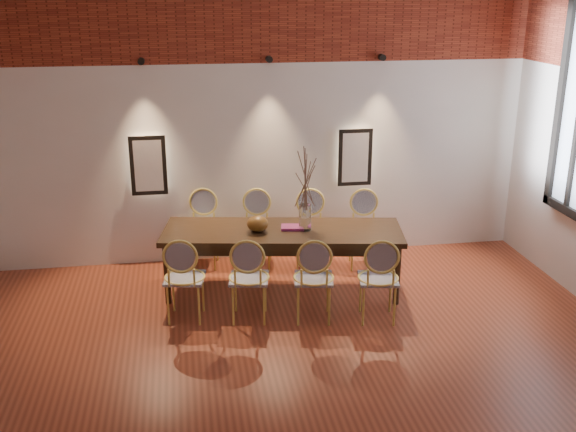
{
  "coord_description": "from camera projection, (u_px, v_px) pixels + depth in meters",
  "views": [
    {
      "loc": [
        -0.89,
        -4.72,
        3.37
      ],
      "look_at": [
        0.2,
        1.99,
        1.05
      ],
      "focal_mm": 42.0,
      "sensor_mm": 36.0,
      "label": 1
    }
  ],
  "objects": [
    {
      "name": "vase",
      "position": [
        305.0,
        217.0,
        7.61
      ],
      "size": [
        0.14,
        0.14,
        0.3
      ],
      "primitive_type": "cylinder",
      "color": "silver",
      "rests_on": "dining_table"
    },
    {
      "name": "chair_near_a",
      "position": [
        185.0,
        278.0,
        7.08
      ],
      "size": [
        0.51,
        0.51,
        0.94
      ],
      "primitive_type": null,
      "rotation": [
        0.0,
        0.0,
        -0.17
      ],
      "color": "#E3CB60",
      "rests_on": "floor"
    },
    {
      "name": "spot_fixture_mid",
      "position": [
        269.0,
        59.0,
        8.04
      ],
      "size": [
        0.08,
        0.1,
        0.08
      ],
      "primitive_type": "cylinder",
      "rotation": [
        1.57,
        0.0,
        0.0
      ],
      "color": "black",
      "rests_on": "wall_back"
    },
    {
      "name": "floor",
      "position": [
        302.0,
        412.0,
        5.64
      ],
      "size": [
        7.0,
        7.0,
        0.02
      ],
      "primitive_type": "cube",
      "color": "brown",
      "rests_on": "ground"
    },
    {
      "name": "chair_far_d",
      "position": [
        365.0,
        231.0,
        8.42
      ],
      "size": [
        0.51,
        0.51,
        0.94
      ],
      "primitive_type": null,
      "rotation": [
        0.0,
        0.0,
        2.97
      ],
      "color": "#E3CB60",
      "rests_on": "floor"
    },
    {
      "name": "bowl",
      "position": [
        258.0,
        224.0,
        7.59
      ],
      "size": [
        0.24,
        0.24,
        0.18
      ],
      "primitive_type": "ellipsoid",
      "color": "brown",
      "rests_on": "dining_table"
    },
    {
      "name": "chair_near_b",
      "position": [
        249.0,
        278.0,
        7.08
      ],
      "size": [
        0.51,
        0.51,
        0.94
      ],
      "primitive_type": null,
      "rotation": [
        0.0,
        0.0,
        -0.17
      ],
      "color": "#E3CB60",
      "rests_on": "floor"
    },
    {
      "name": "chair_far_b",
      "position": [
        256.0,
        231.0,
        8.43
      ],
      "size": [
        0.51,
        0.51,
        0.94
      ],
      "primitive_type": null,
      "rotation": [
        0.0,
        0.0,
        2.97
      ],
      "color": "#E3CB60",
      "rests_on": "floor"
    },
    {
      "name": "chair_far_c",
      "position": [
        310.0,
        231.0,
        8.43
      ],
      "size": [
        0.51,
        0.51,
        0.94
      ],
      "primitive_type": null,
      "rotation": [
        0.0,
        0.0,
        2.97
      ],
      "color": "#E3CB60",
      "rests_on": "floor"
    },
    {
      "name": "wall_back",
      "position": [
        252.0,
        104.0,
        8.31
      ],
      "size": [
        7.0,
        0.1,
        4.0
      ],
      "primitive_type": "cube",
      "color": "silver",
      "rests_on": "ground"
    },
    {
      "name": "spot_fixture_left",
      "position": [
        141.0,
        61.0,
        7.81
      ],
      "size": [
        0.08,
        0.1,
        0.08
      ],
      "primitive_type": "cylinder",
      "rotation": [
        1.57,
        0.0,
        0.0
      ],
      "color": "black",
      "rests_on": "wall_back"
    },
    {
      "name": "spot_fixture_right",
      "position": [
        382.0,
        57.0,
        8.25
      ],
      "size": [
        0.08,
        0.1,
        0.08
      ],
      "primitive_type": "cylinder",
      "rotation": [
        1.57,
        0.0,
        0.0
      ],
      "color": "black",
      "rests_on": "wall_back"
    },
    {
      "name": "dried_branches",
      "position": [
        305.0,
        179.0,
        7.46
      ],
      "size": [
        0.5,
        0.5,
        0.7
      ],
      "primitive_type": null,
      "color": "brown",
      "rests_on": "vase"
    },
    {
      "name": "chair_near_c",
      "position": [
        314.0,
        278.0,
        7.07
      ],
      "size": [
        0.51,
        0.51,
        0.94
      ],
      "primitive_type": null,
      "rotation": [
        0.0,
        0.0,
        -0.17
      ],
      "color": "#E3CB60",
      "rests_on": "floor"
    },
    {
      "name": "chair_far_a",
      "position": [
        202.0,
        231.0,
        8.44
      ],
      "size": [
        0.51,
        0.51,
        0.94
      ],
      "primitive_type": null,
      "rotation": [
        0.0,
        0.0,
        2.97
      ],
      "color": "#E3CB60",
      "rests_on": "floor"
    },
    {
      "name": "niche_left",
      "position": [
        148.0,
        165.0,
        8.24
      ],
      "size": [
        0.36,
        0.06,
        0.66
      ],
      "primitive_type": "cube",
      "color": "#FFEAC6",
      "rests_on": "wall_back"
    },
    {
      "name": "book",
      "position": [
        293.0,
        227.0,
        7.69
      ],
      "size": [
        0.29,
        0.22,
        0.03
      ],
      "primitive_type": "cube",
      "rotation": [
        0.0,
        0.0,
        -0.17
      ],
      "color": "#7F225E",
      "rests_on": "dining_table"
    },
    {
      "name": "niche_right",
      "position": [
        354.0,
        157.0,
        8.64
      ],
      "size": [
        0.36,
        0.06,
        0.66
      ],
      "primitive_type": "cube",
      "color": "#FFEAC6",
      "rests_on": "wall_back"
    },
    {
      "name": "dining_table",
      "position": [
        282.0,
        260.0,
        7.78
      ],
      "size": [
        2.82,
        1.32,
        0.75
      ],
      "primitive_type": "cube",
      "rotation": [
        0.0,
        0.0,
        -0.17
      ],
      "color": "black",
      "rests_on": "floor"
    },
    {
      "name": "chair_near_d",
      "position": [
        378.0,
        278.0,
        7.06
      ],
      "size": [
        0.51,
        0.51,
        0.94
      ],
      "primitive_type": null,
      "rotation": [
        0.0,
        0.0,
        -0.17
      ],
      "color": "#E3CB60",
      "rests_on": "floor"
    }
  ]
}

